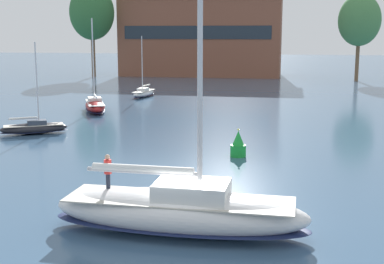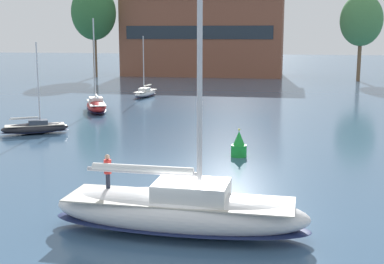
{
  "view_description": "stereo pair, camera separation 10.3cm",
  "coord_description": "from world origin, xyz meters",
  "px_view_note": "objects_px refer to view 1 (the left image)",
  "views": [
    {
      "loc": [
        4.72,
        -21.89,
        8.69
      ],
      "look_at": [
        0.0,
        3.0,
        3.97
      ],
      "focal_mm": 50.0,
      "sensor_mm": 36.0,
      "label": 1
    },
    {
      "loc": [
        4.82,
        -21.87,
        8.69
      ],
      "look_at": [
        0.0,
        3.0,
        3.97
      ],
      "focal_mm": 50.0,
      "sensor_mm": 36.0,
      "label": 2
    }
  ],
  "objects_px": {
    "sailboat_moored_mid_channel": "(144,93)",
    "channel_buoy": "(238,145)",
    "sailboat_moored_near_marina": "(95,105)",
    "sailboat_main": "(180,209)",
    "tree_shore_center": "(359,20)",
    "tree_shore_right": "(92,13)",
    "sailboat_moored_far_slip": "(34,128)"
  },
  "relations": [
    {
      "from": "sailboat_main",
      "to": "channel_buoy",
      "type": "distance_m",
      "value": 15.26
    },
    {
      "from": "tree_shore_center",
      "to": "sailboat_moored_far_slip",
      "type": "distance_m",
      "value": 68.94
    },
    {
      "from": "sailboat_main",
      "to": "channel_buoy",
      "type": "xyz_separation_m",
      "value": [
        1.0,
        15.23,
        -0.27
      ]
    },
    {
      "from": "sailboat_main",
      "to": "sailboat_moored_far_slip",
      "type": "xyz_separation_m",
      "value": [
        -17.39,
        20.57,
        -0.53
      ]
    },
    {
      "from": "channel_buoy",
      "to": "sailboat_moored_mid_channel",
      "type": "bearing_deg",
      "value": 116.07
    },
    {
      "from": "tree_shore_right",
      "to": "sailboat_main",
      "type": "xyz_separation_m",
      "value": [
        34.47,
        -79.51,
        -11.5
      ]
    },
    {
      "from": "sailboat_moored_far_slip",
      "to": "channel_buoy",
      "type": "bearing_deg",
      "value": -16.2
    },
    {
      "from": "tree_shore_center",
      "to": "channel_buoy",
      "type": "height_order",
      "value": "tree_shore_center"
    },
    {
      "from": "tree_shore_center",
      "to": "tree_shore_right",
      "type": "bearing_deg",
      "value": -179.49
    },
    {
      "from": "sailboat_moored_far_slip",
      "to": "sailboat_moored_mid_channel",
      "type": "bearing_deg",
      "value": 86.15
    },
    {
      "from": "sailboat_moored_mid_channel",
      "to": "tree_shore_right",
      "type": "bearing_deg",
      "value": 121.83
    },
    {
      "from": "sailboat_main",
      "to": "sailboat_moored_mid_channel",
      "type": "relative_size",
      "value": 1.9
    },
    {
      "from": "sailboat_moored_near_marina",
      "to": "sailboat_moored_mid_channel",
      "type": "relative_size",
      "value": 1.24
    },
    {
      "from": "sailboat_moored_mid_channel",
      "to": "channel_buoy",
      "type": "distance_m",
      "value": 37.51
    },
    {
      "from": "sailboat_moored_near_marina",
      "to": "channel_buoy",
      "type": "bearing_deg",
      "value": -46.76
    },
    {
      "from": "tree_shore_right",
      "to": "sailboat_main",
      "type": "relative_size",
      "value": 1.14
    },
    {
      "from": "tree_shore_center",
      "to": "sailboat_main",
      "type": "relative_size",
      "value": 0.99
    },
    {
      "from": "sailboat_main",
      "to": "sailboat_moored_mid_channel",
      "type": "bearing_deg",
      "value": 107.56
    },
    {
      "from": "sailboat_main",
      "to": "tree_shore_center",
      "type": "bearing_deg",
      "value": 78.66
    },
    {
      "from": "tree_shore_center",
      "to": "sailboat_moored_mid_channel",
      "type": "height_order",
      "value": "tree_shore_center"
    },
    {
      "from": "sailboat_moored_near_marina",
      "to": "sailboat_main",
      "type": "bearing_deg",
      "value": -63.64
    },
    {
      "from": "tree_shore_center",
      "to": "tree_shore_right",
      "type": "height_order",
      "value": "tree_shore_right"
    },
    {
      "from": "sailboat_moored_mid_channel",
      "to": "sailboat_moored_near_marina",
      "type": "bearing_deg",
      "value": -96.23
    },
    {
      "from": "sailboat_moored_mid_channel",
      "to": "tree_shore_center",
      "type": "bearing_deg",
      "value": 44.56
    },
    {
      "from": "tree_shore_center",
      "to": "sailboat_moored_near_marina",
      "type": "distance_m",
      "value": 57.21
    },
    {
      "from": "sailboat_main",
      "to": "tree_shore_right",
      "type": "bearing_deg",
      "value": 113.44
    },
    {
      "from": "sailboat_main",
      "to": "sailboat_moored_mid_channel",
      "type": "distance_m",
      "value": 51.32
    },
    {
      "from": "tree_shore_center",
      "to": "sailboat_moored_near_marina",
      "type": "relative_size",
      "value": 1.51
    },
    {
      "from": "sailboat_moored_near_marina",
      "to": "sailboat_moored_far_slip",
      "type": "bearing_deg",
      "value": -91.35
    },
    {
      "from": "tree_shore_right",
      "to": "channel_buoy",
      "type": "xyz_separation_m",
      "value": [
        35.47,
        -64.29,
        -11.76
      ]
    },
    {
      "from": "sailboat_moored_mid_channel",
      "to": "sailboat_moored_far_slip",
      "type": "bearing_deg",
      "value": -93.85
    },
    {
      "from": "sailboat_moored_mid_channel",
      "to": "channel_buoy",
      "type": "bearing_deg",
      "value": -63.93
    }
  ]
}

